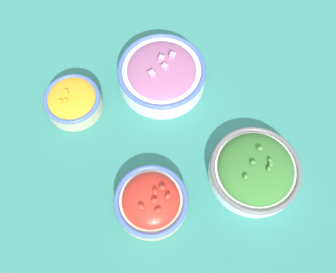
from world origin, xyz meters
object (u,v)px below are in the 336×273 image
object	(u,v)px
bowl_cherry_tomatoes	(151,201)
bowl_broccoli	(255,170)
bowl_red_onion	(162,74)
bowl_squash	(73,101)

from	to	relation	value
bowl_cherry_tomatoes	bowl_broccoli	size ratio (longest dim) A/B	0.79
bowl_red_onion	bowl_squash	bearing A→B (deg)	-105.21
bowl_red_onion	bowl_squash	size ratio (longest dim) A/B	1.58
bowl_cherry_tomatoes	bowl_broccoli	xyz separation A→B (m)	(0.07, 0.23, 0.00)
bowl_squash	bowl_cherry_tomatoes	bearing A→B (deg)	4.51
bowl_broccoli	bowl_squash	bearing A→B (deg)	-146.15
bowl_cherry_tomatoes	bowl_broccoli	bearing A→B (deg)	73.22
bowl_cherry_tomatoes	bowl_squash	xyz separation A→B (m)	(-0.31, -0.02, 0.00)
bowl_cherry_tomatoes	bowl_squash	distance (m)	0.31
bowl_broccoli	bowl_cherry_tomatoes	bearing A→B (deg)	-106.78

